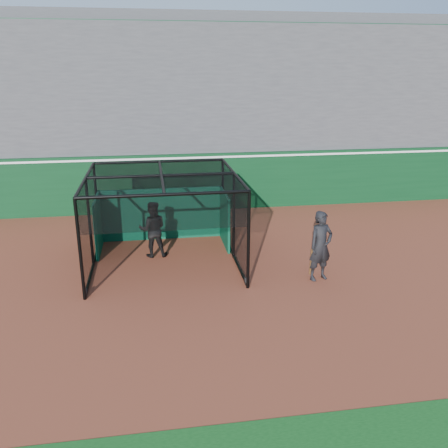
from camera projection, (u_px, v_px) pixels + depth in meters
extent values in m
plane|color=brown|center=(212.00, 295.00, 13.15)|extent=(120.00, 120.00, 0.00)
cube|color=#093618|center=(186.00, 182.00, 20.73)|extent=(50.00, 0.45, 2.50)
cube|color=white|center=(186.00, 157.00, 20.38)|extent=(50.00, 0.50, 0.08)
cube|color=#4C4C4F|center=(179.00, 113.00, 23.54)|extent=(50.00, 7.85, 7.75)
cube|color=#4C4C4F|center=(172.00, 22.00, 25.34)|extent=(50.00, 0.30, 1.20)
cube|color=#07482E|center=(162.00, 214.00, 17.22)|extent=(4.42, 0.10, 1.90)
cylinder|color=black|center=(85.00, 292.00, 13.08)|extent=(0.08, 0.22, 0.22)
cylinder|color=black|center=(246.00, 281.00, 13.75)|extent=(0.08, 0.22, 0.22)
cylinder|color=black|center=(99.00, 240.00, 17.07)|extent=(0.08, 0.22, 0.22)
cylinder|color=black|center=(224.00, 233.00, 17.74)|extent=(0.08, 0.22, 0.22)
imported|color=black|center=(153.00, 229.00, 15.62)|extent=(0.93, 0.73, 1.88)
imported|color=black|center=(321.00, 246.00, 13.85)|extent=(0.88, 0.71, 2.10)
cylinder|color=#593819|center=(311.00, 262.00, 14.01)|extent=(0.15, 0.36, 0.94)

